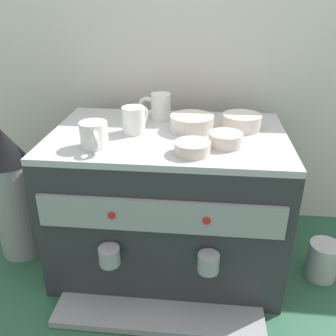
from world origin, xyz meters
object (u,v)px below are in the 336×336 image
espresso_machine (168,201)px  ceramic_bowl_0 (226,140)px  ceramic_cup_0 (134,120)px  ceramic_bowl_2 (192,148)px  milk_pitcher (323,260)px  ceramic_bowl_3 (242,122)px  ceramic_cup_2 (94,135)px  ceramic_cup_1 (159,107)px  coffee_grinder (14,194)px  ceramic_bowl_1 (192,123)px

espresso_machine → ceramic_bowl_0: size_ratio=7.51×
ceramic_cup_0 → ceramic_bowl_2: (0.17, -0.14, -0.02)m
milk_pitcher → espresso_machine: bearing=175.4°
ceramic_bowl_3 → ceramic_cup_2: bearing=-154.9°
ceramic_bowl_2 → milk_pitcher: bearing=12.9°
ceramic_cup_1 → ceramic_bowl_2: bearing=-66.2°
espresso_machine → ceramic_cup_1: ceramic_cup_1 is taller
coffee_grinder → milk_pitcher: coffee_grinder is taller
espresso_machine → milk_pitcher: 0.52m
espresso_machine → ceramic_bowl_2: bearing=-60.5°
ceramic_cup_2 → ceramic_bowl_3: (0.39, 0.18, -0.01)m
ceramic_bowl_2 → ceramic_bowl_0: bearing=35.4°
ceramic_bowl_0 → ceramic_bowl_1: 0.14m
espresso_machine → ceramic_cup_0: bearing=178.0°
ceramic_cup_0 → ceramic_bowl_3: bearing=11.1°
ceramic_bowl_2 → ceramic_bowl_3: 0.24m
ceramic_cup_1 → milk_pitcher: ceramic_cup_1 is taller
milk_pitcher → ceramic_cup_1: bearing=162.6°
ceramic_cup_0 → ceramic_bowl_0: ceramic_cup_0 is taller
ceramic_bowl_0 → ceramic_bowl_1: ceramic_bowl_1 is taller
ceramic_bowl_0 → coffee_grinder: 0.70m
ceramic_bowl_1 → coffee_grinder: (-0.57, -0.05, -0.24)m
ceramic_cup_0 → ceramic_bowl_3: (0.31, 0.06, -0.02)m
ceramic_bowl_1 → ceramic_cup_1: bearing=139.8°
ceramic_cup_1 → milk_pitcher: (0.53, -0.17, -0.43)m
ceramic_cup_0 → coffee_grinder: bearing=-178.3°
coffee_grinder → ceramic_cup_2: bearing=-19.0°
ceramic_bowl_0 → ceramic_bowl_2: bearing=-144.6°
ceramic_bowl_1 → ceramic_bowl_0: bearing=-49.8°
ceramic_bowl_0 → ceramic_bowl_2: size_ratio=0.99×
espresso_machine → ceramic_bowl_0: 0.30m
ceramic_cup_2 → ceramic_bowl_0: (0.34, 0.05, -0.02)m
ceramic_cup_0 → ceramic_bowl_0: size_ratio=1.12×
espresso_machine → milk_pitcher: size_ratio=5.62×
milk_pitcher → ceramic_cup_2: bearing=-173.1°
ceramic_cup_2 → ceramic_bowl_1: 0.29m
ceramic_bowl_0 → ceramic_bowl_2: ceramic_bowl_0 is taller
ceramic_bowl_1 → ceramic_bowl_3: 0.15m
ceramic_bowl_0 → ceramic_bowl_3: bearing=69.2°
ceramic_cup_2 → ceramic_bowl_2: bearing=-3.1°
ceramic_cup_0 → coffee_grinder: (-0.40, -0.01, -0.26)m
ceramic_cup_1 → ceramic_bowl_0: size_ratio=1.15×
espresso_machine → ceramic_bowl_1: ceramic_bowl_1 is taller
ceramic_bowl_1 → milk_pitcher: bearing=-10.2°
ceramic_bowl_0 → milk_pitcher: bearing=6.0°
ceramic_cup_2 → ceramic_bowl_1: (0.25, 0.16, -0.01)m
ceramic_cup_1 → ceramic_bowl_1: 0.14m
ceramic_bowl_3 → milk_pitcher: size_ratio=0.95×
espresso_machine → milk_pitcher: bearing=-4.6°
ceramic_cup_0 → ceramic_bowl_0: (0.26, -0.08, -0.02)m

